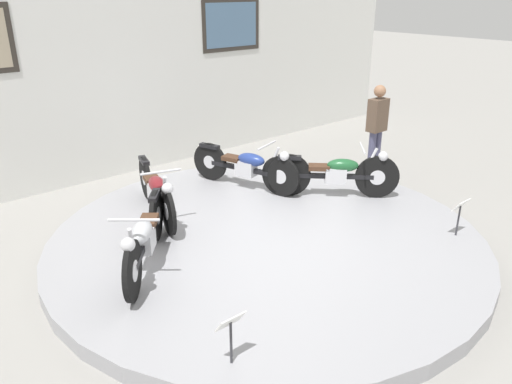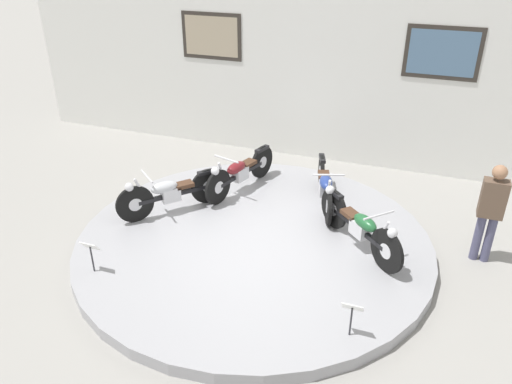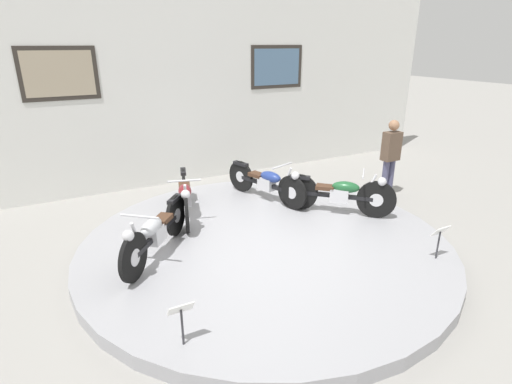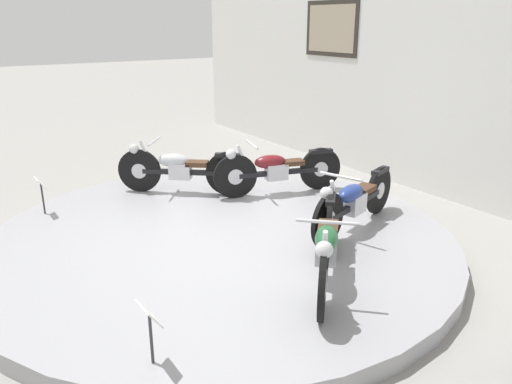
{
  "view_description": "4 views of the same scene",
  "coord_description": "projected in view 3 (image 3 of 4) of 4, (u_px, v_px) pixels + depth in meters",
  "views": [
    {
      "loc": [
        -3.94,
        -4.44,
        3.23
      ],
      "look_at": [
        0.12,
        0.36,
        0.64
      ],
      "focal_mm": 35.0,
      "sensor_mm": 36.0,
      "label": 1
    },
    {
      "loc": [
        2.37,
        -6.38,
        4.63
      ],
      "look_at": [
        -0.11,
        0.39,
        0.8
      ],
      "focal_mm": 35.0,
      "sensor_mm": 36.0,
      "label": 2
    },
    {
      "loc": [
        -2.73,
        -4.91,
        3.09
      ],
      "look_at": [
        0.01,
        0.34,
        0.86
      ],
      "focal_mm": 28.0,
      "sensor_mm": 36.0,
      "label": 3
    },
    {
      "loc": [
        4.95,
        -2.77,
        2.66
      ],
      "look_at": [
        0.13,
        0.44,
        0.67
      ],
      "focal_mm": 35.0,
      "sensor_mm": 36.0,
      "label": 4
    }
  ],
  "objects": [
    {
      "name": "ground_plane",
      "position": [
        265.0,
        249.0,
        6.34
      ],
      "size": [
        60.0,
        60.0,
        0.0
      ],
      "primitive_type": "plane",
      "color": "gray"
    },
    {
      "name": "motorcycle_silver",
      "position": [
        155.0,
        231.0,
        5.64
      ],
      "size": [
        1.33,
        1.57,
        0.8
      ],
      "color": "black",
      "rests_on": "display_platform"
    },
    {
      "name": "motorcycle_maroon",
      "position": [
        185.0,
        195.0,
        6.98
      ],
      "size": [
        0.69,
        1.94,
        0.8
      ],
      "color": "black",
      "rests_on": "display_platform"
    },
    {
      "name": "info_placard_front_left",
      "position": [
        181.0,
        314.0,
        3.96
      ],
      "size": [
        0.26,
        0.11,
        0.51
      ],
      "color": "#333338",
      "rests_on": "display_platform"
    },
    {
      "name": "motorcycle_blue",
      "position": [
        267.0,
        181.0,
        7.69
      ],
      "size": [
        0.73,
        1.91,
        0.8
      ],
      "color": "black",
      "rests_on": "display_platform"
    },
    {
      "name": "display_platform",
      "position": [
        265.0,
        244.0,
        6.31
      ],
      "size": [
        5.71,
        5.71,
        0.19
      ],
      "primitive_type": "cylinder",
      "color": "#99999E",
      "rests_on": "ground_plane"
    },
    {
      "name": "motorcycle_green",
      "position": [
        339.0,
        193.0,
        7.07
      ],
      "size": [
        1.49,
        1.44,
        0.81
      ],
      "color": "black",
      "rests_on": "display_platform"
    },
    {
      "name": "visitor_standing",
      "position": [
        390.0,
        154.0,
        8.26
      ],
      "size": [
        0.36,
        0.22,
        1.63
      ],
      "color": "#4C4C6B",
      "rests_on": "ground_plane"
    },
    {
      "name": "back_wall",
      "position": [
        180.0,
        80.0,
        8.79
      ],
      "size": [
        14.0,
        0.22,
        4.6
      ],
      "color": "silver",
      "rests_on": "ground_plane"
    },
    {
      "name": "info_placard_front_centre",
      "position": [
        440.0,
        235.0,
        5.58
      ],
      "size": [
        0.26,
        0.11,
        0.51
      ],
      "color": "#333338",
      "rests_on": "display_platform"
    }
  ]
}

